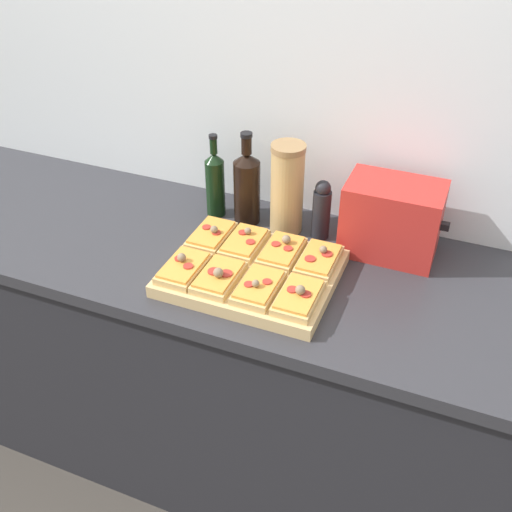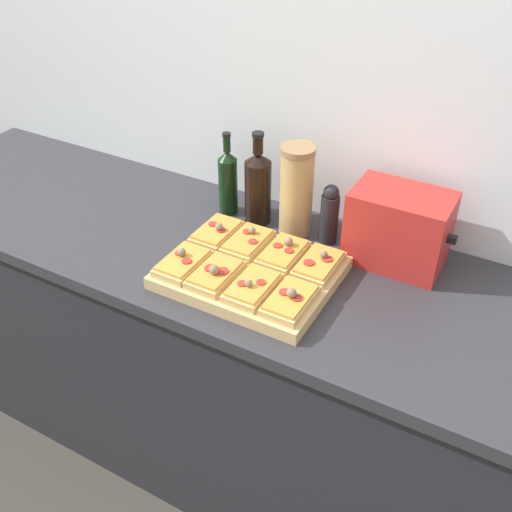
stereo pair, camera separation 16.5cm
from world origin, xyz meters
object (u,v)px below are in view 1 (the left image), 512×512
Objects in this scene: cutting_board at (252,273)px; grain_jar_tall at (287,188)px; wine_bottle at (247,186)px; pepper_mill at (321,210)px; toaster_oven at (392,219)px; olive_oil_bottle at (215,183)px.

grain_jar_tall reaches higher than cutting_board.
grain_jar_tall is at bearing 0.00° from wine_bottle.
pepper_mill is (0.11, 0.00, -0.05)m from grain_jar_tall.
cutting_board is at bearing -139.45° from toaster_oven.
pepper_mill is 0.65× the size of toaster_oven.
olive_oil_bottle is 0.93× the size of toaster_oven.
wine_bottle is at bearing 115.31° from cutting_board.
cutting_board is 0.30m from grain_jar_tall.
grain_jar_tall is 1.49× the size of pepper_mill.
pepper_mill is at bearing 0.00° from grain_jar_tall.
pepper_mill reaches higher than cutting_board.
pepper_mill is 0.21m from toaster_oven.
olive_oil_bottle is at bearing 180.00° from wine_bottle.
toaster_oven is (0.56, -0.00, -0.00)m from olive_oil_bottle.
toaster_oven is at bearing -0.23° from pepper_mill.
toaster_oven is at bearing -0.09° from olive_oil_bottle.
grain_jar_tall is (0.24, 0.00, 0.03)m from olive_oil_bottle.
grain_jar_tall is 0.12m from pepper_mill.
olive_oil_bottle is at bearing 179.91° from toaster_oven.
cutting_board is 0.43m from toaster_oven.
wine_bottle is (-0.13, 0.27, 0.10)m from cutting_board.
cutting_board is at bearing -112.10° from pepper_mill.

